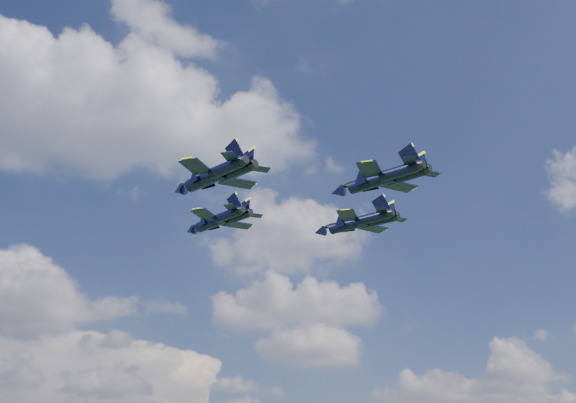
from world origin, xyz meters
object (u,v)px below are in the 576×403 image
Objects in this scene: jet_slot at (369,182)px; jet_left at (204,180)px; jet_lead at (211,223)px; jet_right at (346,225)px.

jet_left is at bearing 131.29° from jet_slot.
jet_lead is 1.03× the size of jet_slot.
jet_right is 22.65m from jet_slot.
jet_left is at bearing 175.25° from jet_right.
jet_right reaches higher than jet_slot.
jet_right reaches higher than jet_left.
jet_left is 22.16m from jet_slot.
jet_lead is 21.98m from jet_left.
jet_right is at bearing 1.46° from jet_left.
jet_lead is 1.01× the size of jet_right.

